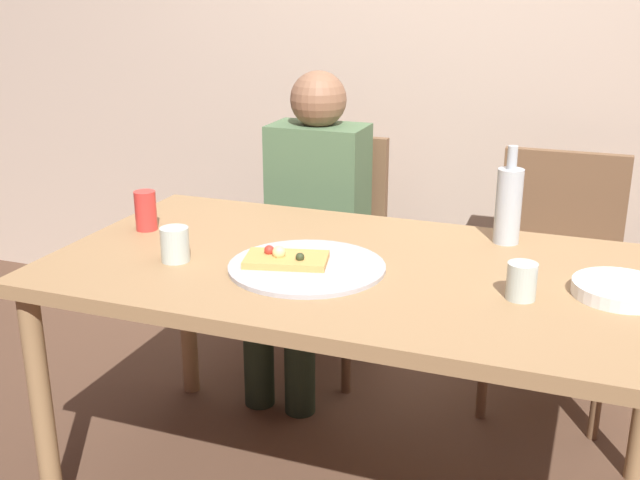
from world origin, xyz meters
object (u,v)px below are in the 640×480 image
Objects in this scene: tumbler_near at (522,281)px; chair_left at (324,236)px; guest_in_sweater at (310,216)px; wine_bottle at (509,204)px; pizza_tray at (307,267)px; dining_table at (359,290)px; plate_stack at (620,290)px; chair_right at (555,264)px; tumbler_far at (175,244)px; pizza_slice_last at (285,259)px; soda_can at (146,211)px.

tumbler_near is 0.10× the size of chair_left.
wine_bottle is at bearing 154.00° from guest_in_sweater.
pizza_tray is 0.85m from guest_in_sweater.
wine_bottle is (0.34, 0.33, 0.19)m from dining_table.
guest_in_sweater is at bearing 147.55° from plate_stack.
tumbler_far is at bearing 46.54° from chair_right.
guest_in_sweater is (0.06, 0.85, -0.15)m from tumbler_far.
chair_right is (0.03, 0.94, -0.28)m from tumbler_near.
chair_right is 0.91m from guest_in_sweater.
wine_bottle reaches higher than tumbler_far.
tumbler_near is at bearing 3.84° from tumbler_far.
pizza_tray is at bearing -173.02° from plate_stack.
pizza_slice_last is 0.31m from tumbler_far.
pizza_slice_last is 2.00× the size of soda_can.
tumbler_far reaches higher than pizza_slice_last.
tumbler_far is 0.08× the size of guest_in_sweater.
pizza_slice_last is at bearing 55.40° from chair_right.
pizza_slice_last is 0.21× the size of guest_in_sweater.
pizza_slice_last is at bearing -174.52° from pizza_tray.
chair_right is (0.89, 0.00, 0.00)m from chair_left.
tumbler_far is at bearing -149.96° from wine_bottle.
tumbler_far is 1.16m from plate_stack.
wine_bottle is at bearing 41.36° from pizza_tray.
tumbler_far is 0.78× the size of soda_can.
wine_bottle is at bearing 30.04° from tumbler_far.
chair_left reaches higher than tumbler_far.
chair_left is (0.06, 1.00, -0.28)m from tumbler_far.
chair_left reaches higher than dining_table.
pizza_slice_last is 1.06× the size of plate_stack.
plate_stack is at bearing 1.44° from dining_table.
pizza_slice_last is 0.68m from wine_bottle.
pizza_tray is 0.63m from wine_bottle.
chair_left is (-1.08, 0.84, -0.25)m from plate_stack.
pizza_slice_last is at bearing 11.61° from tumbler_far.
wine_bottle is at bearing 135.20° from plate_stack.
pizza_slice_last is 0.27× the size of chair_left.
soda_can reaches higher than pizza_slice_last.
guest_in_sweater reaches higher than pizza_slice_last.
chair_right reaches higher than soda_can.
chair_right is at bearing 88.09° from tumbler_near.
tumbler_near is 0.25m from plate_stack.
chair_left is at bearing 86.40° from tumbler_far.
pizza_tray is 1.01m from chair_left.
dining_table is 0.99m from chair_right.
tumbler_near is 0.39× the size of plate_stack.
pizza_slice_last is 0.27× the size of chair_right.
soda_can is 0.89m from chair_left.
tumbler_far is at bearing -168.39° from pizza_slice_last.
soda_can is at bearing 174.71° from dining_table.
pizza_tray is 3.46× the size of soda_can.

